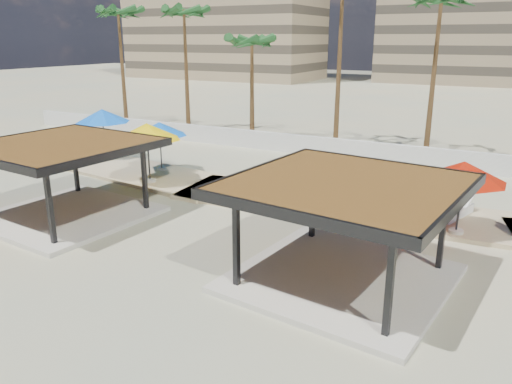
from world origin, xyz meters
TOP-DOWN VIEW (x-y plane):
  - ground at (0.00, 0.00)m, footprint 200.00×200.00m
  - promenade at (2.00, 7.67)m, footprint 44.45×7.97m
  - boundary_wall at (0.00, 16.00)m, footprint 56.00×0.30m
  - pavilion_central at (3.77, 0.45)m, footprint 6.97×6.97m
  - pavilion_west at (-8.07, 0.52)m, footprint 6.76×6.76m
  - umbrella_a at (-14.17, 8.93)m, footprint 3.70×3.70m
  - umbrella_b at (-8.12, 5.80)m, footprint 4.31×4.31m
  - umbrella_c at (6.38, 5.80)m, footprint 4.01×4.01m
  - umbrella_f at (-9.11, 7.98)m, footprint 3.82×3.82m
  - lounger_a at (-1.62, 9.24)m, footprint 1.05×2.05m
  - lounger_b at (6.02, 7.72)m, footprint 1.42×2.45m
  - lounger_c at (4.80, 6.78)m, footprint 1.19×1.95m
  - palm_a at (-21.00, 18.30)m, footprint 3.00×3.00m
  - palm_b at (-15.00, 18.70)m, footprint 3.00×3.00m
  - palm_c at (-9.00, 18.10)m, footprint 3.00×3.00m
  - palm_e at (3.00, 18.40)m, footprint 3.00×3.00m

SIDE VIEW (x-z plane):
  - ground at x=0.00m, z-range 0.00..0.00m
  - promenade at x=2.00m, z-range -0.06..0.18m
  - lounger_c at x=4.80m, z-range 0.00..0.70m
  - lounger_a at x=-1.62m, z-range -0.01..0.73m
  - lounger_b at x=6.02m, z-range -0.05..0.84m
  - boundary_wall at x=0.00m, z-range 0.00..1.20m
  - pavilion_west at x=-8.07m, z-range 0.31..3.47m
  - pavilion_central at x=3.77m, z-range 0.31..3.50m
  - umbrella_f at x=-9.11m, z-range 1.12..3.75m
  - umbrella_c at x=6.38m, z-range 1.16..3.89m
  - umbrella_a at x=-14.17m, z-range 1.21..4.09m
  - umbrella_b at x=-8.12m, z-range 1.24..4.20m
  - palm_c at x=-9.00m, z-range 2.77..10.47m
  - palm_b at x=-15.00m, z-range 3.68..13.43m
  - palm_a at x=-21.00m, z-range 3.72..13.56m
  - palm_e at x=3.00m, z-range 3.81..13.84m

